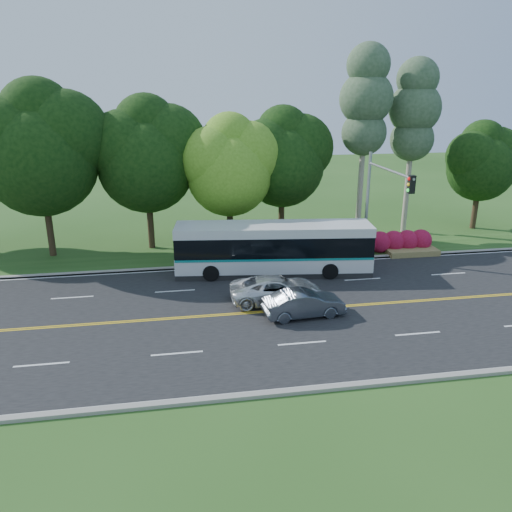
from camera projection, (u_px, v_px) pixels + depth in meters
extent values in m
plane|color=#29501A|center=(294.00, 310.00, 25.50)|extent=(120.00, 120.00, 0.00)
cube|color=black|center=(294.00, 310.00, 25.49)|extent=(60.00, 14.00, 0.02)
cube|color=gray|center=(268.00, 263.00, 32.16)|extent=(60.00, 0.30, 0.15)
cube|color=gray|center=(339.00, 387.00, 18.79)|extent=(60.00, 0.30, 0.15)
cube|color=#29501A|center=(263.00, 254.00, 33.89)|extent=(60.00, 4.00, 0.10)
cube|color=gold|center=(295.00, 310.00, 25.42)|extent=(57.00, 0.10, 0.00)
cube|color=gold|center=(294.00, 309.00, 25.57)|extent=(57.00, 0.10, 0.00)
cube|color=silver|center=(41.00, 364.00, 20.42)|extent=(2.20, 0.12, 0.00)
cube|color=silver|center=(177.00, 353.00, 21.28)|extent=(2.20, 0.12, 0.00)
cube|color=silver|center=(302.00, 343.00, 22.14)|extent=(2.20, 0.12, 0.00)
cube|color=silver|center=(418.00, 334.00, 23.00)|extent=(2.20, 0.12, 0.00)
cube|color=silver|center=(72.00, 297.00, 26.97)|extent=(2.20, 0.12, 0.00)
cube|color=silver|center=(175.00, 291.00, 27.83)|extent=(2.20, 0.12, 0.00)
cube|color=silver|center=(272.00, 285.00, 28.68)|extent=(2.20, 0.12, 0.00)
cube|color=silver|center=(362.00, 279.00, 29.54)|extent=(2.20, 0.12, 0.00)
cube|color=silver|center=(448.00, 274.00, 30.40)|extent=(2.20, 0.12, 0.00)
cube|color=silver|center=(269.00, 265.00, 31.89)|extent=(57.00, 0.12, 0.00)
cube|color=silver|center=(337.00, 384.00, 19.09)|extent=(57.00, 0.12, 0.00)
cylinder|color=#2F2315|center=(50.00, 228.00, 32.96)|extent=(0.44, 0.44, 3.96)
sphere|color=black|center=(40.00, 160.00, 31.52)|extent=(7.20, 7.20, 7.20)
sphere|color=black|center=(65.00, 135.00, 31.60)|extent=(5.76, 5.76, 5.76)
sphere|color=black|center=(12.00, 140.00, 30.71)|extent=(5.40, 5.40, 5.40)
sphere|color=black|center=(38.00, 115.00, 31.05)|extent=(4.68, 4.68, 4.68)
cylinder|color=#2F2315|center=(151.00, 223.00, 34.97)|extent=(0.44, 0.44, 3.60)
sphere|color=black|center=(146.00, 164.00, 33.65)|extent=(6.60, 6.60, 6.60)
sphere|color=black|center=(168.00, 143.00, 33.75)|extent=(5.28, 5.28, 5.28)
sphere|color=black|center=(125.00, 147.00, 32.89)|extent=(4.95, 4.95, 4.95)
sphere|color=black|center=(146.00, 126.00, 33.25)|extent=(4.29, 4.29, 4.29)
cylinder|color=#2F2315|center=(230.00, 226.00, 34.95)|extent=(0.44, 0.44, 3.24)
sphere|color=#51871C|center=(229.00, 174.00, 33.78)|extent=(5.80, 5.80, 5.80)
sphere|color=#51871C|center=(247.00, 155.00, 33.90)|extent=(4.64, 4.64, 4.64)
sphere|color=#51871C|center=(212.00, 159.00, 33.09)|extent=(4.35, 4.35, 4.35)
sphere|color=#51871C|center=(229.00, 140.00, 33.48)|extent=(3.77, 3.77, 3.77)
cylinder|color=#2F2315|center=(281.00, 217.00, 36.95)|extent=(0.44, 0.44, 3.42)
sphere|color=black|center=(282.00, 165.00, 35.73)|extent=(6.00, 6.00, 6.00)
sphere|color=black|center=(300.00, 147.00, 35.84)|extent=(4.80, 4.80, 4.80)
sphere|color=black|center=(266.00, 151.00, 35.02)|extent=(4.50, 4.50, 4.50)
sphere|color=black|center=(283.00, 133.00, 35.40)|extent=(3.90, 3.90, 3.90)
cylinder|color=#A49884|center=(361.00, 172.00, 36.86)|extent=(0.40, 0.40, 9.80)
sphere|color=#314B2E|center=(364.00, 133.00, 35.97)|extent=(3.23, 3.23, 3.23)
sphere|color=#314B2E|center=(366.00, 98.00, 35.21)|extent=(3.80, 3.80, 3.80)
sphere|color=#314B2E|center=(369.00, 64.00, 34.49)|extent=(3.04, 3.04, 3.04)
cylinder|color=#A49884|center=(408.00, 174.00, 38.07)|extent=(0.40, 0.40, 9.10)
sphere|color=#314B2E|center=(412.00, 139.00, 37.24)|extent=(3.23, 3.23, 3.23)
sphere|color=#314B2E|center=(415.00, 108.00, 36.53)|extent=(3.80, 3.80, 3.80)
sphere|color=#314B2E|center=(418.00, 78.00, 35.87)|extent=(3.04, 3.04, 3.04)
cylinder|color=#2F2315|center=(475.00, 210.00, 39.97)|extent=(0.44, 0.44, 3.06)
sphere|color=black|center=(481.00, 168.00, 38.90)|extent=(5.20, 5.20, 5.20)
sphere|color=black|center=(494.00, 153.00, 39.03)|extent=(4.16, 4.16, 4.16)
sphere|color=black|center=(472.00, 156.00, 38.26)|extent=(3.90, 3.90, 3.90)
sphere|color=black|center=(483.00, 142.00, 38.66)|extent=(3.38, 3.38, 3.38)
sphere|color=maroon|center=(309.00, 246.00, 33.39)|extent=(1.50, 1.50, 1.50)
sphere|color=maroon|center=(324.00, 245.00, 33.55)|extent=(1.50, 1.50, 1.50)
sphere|color=maroon|center=(338.00, 244.00, 33.70)|extent=(1.50, 1.50, 1.50)
sphere|color=maroon|center=(352.00, 244.00, 33.86)|extent=(1.50, 1.50, 1.50)
sphere|color=maroon|center=(366.00, 243.00, 34.01)|extent=(1.50, 1.50, 1.50)
sphere|color=maroon|center=(380.00, 242.00, 34.17)|extent=(1.50, 1.50, 1.50)
sphere|color=maroon|center=(394.00, 241.00, 34.33)|extent=(1.50, 1.50, 1.50)
sphere|color=maroon|center=(407.00, 241.00, 34.48)|extent=(1.50, 1.50, 1.50)
sphere|color=maroon|center=(421.00, 240.00, 34.64)|extent=(1.50, 1.50, 1.50)
cube|color=olive|center=(412.00, 252.00, 33.91)|extent=(3.50, 1.40, 0.40)
cylinder|color=#97989F|center=(367.00, 207.00, 32.22)|extent=(0.20, 0.20, 7.00)
cylinder|color=#97989F|center=(390.00, 170.00, 28.52)|extent=(0.14, 6.00, 0.14)
cube|color=black|center=(412.00, 184.00, 26.00)|extent=(0.32, 0.28, 0.95)
sphere|color=red|center=(409.00, 179.00, 25.87)|extent=(0.18, 0.18, 0.18)
sphere|color=yellow|center=(409.00, 185.00, 25.97)|extent=(0.18, 0.18, 0.18)
sphere|color=#19D833|center=(408.00, 190.00, 26.07)|extent=(0.18, 0.18, 0.18)
cube|color=silver|center=(273.00, 260.00, 30.31)|extent=(11.92, 3.87, 0.97)
cube|color=black|center=(273.00, 243.00, 29.96)|extent=(11.86, 3.90, 1.21)
cube|color=silver|center=(274.00, 229.00, 29.68)|extent=(11.92, 3.87, 0.54)
cube|color=#0D7675|center=(273.00, 253.00, 30.17)|extent=(11.86, 3.91, 0.14)
cube|color=black|center=(176.00, 243.00, 29.68)|extent=(0.33, 2.28, 1.66)
cube|color=#19E54C|center=(175.00, 228.00, 29.38)|extent=(0.23, 1.49, 0.21)
cube|color=black|center=(273.00, 270.00, 30.52)|extent=(11.90, 3.77, 0.34)
cylinder|color=black|center=(211.00, 273.00, 29.15)|extent=(1.00, 0.39, 0.98)
cylinder|color=black|center=(212.00, 260.00, 31.36)|extent=(1.00, 0.39, 0.98)
cylinder|color=black|center=(330.00, 271.00, 29.45)|extent=(1.00, 0.39, 0.98)
cylinder|color=black|center=(323.00, 258.00, 31.66)|extent=(1.00, 0.39, 0.98)
imported|color=#555D67|center=(304.00, 304.00, 24.59)|extent=(4.14, 1.76, 1.33)
imported|color=silver|center=(277.00, 290.00, 26.25)|extent=(4.98, 2.42, 1.36)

